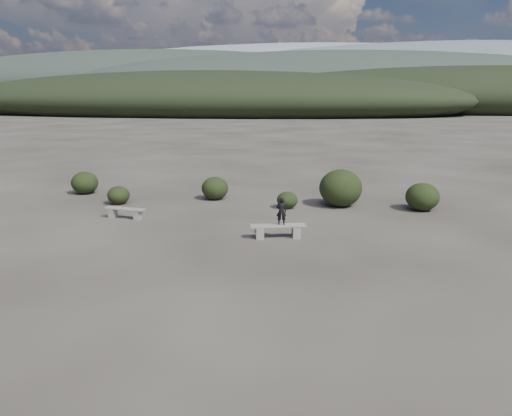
# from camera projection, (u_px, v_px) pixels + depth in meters

# --- Properties ---
(ground) EXTENTS (1200.00, 1200.00, 0.00)m
(ground) POSITION_uv_depth(u_px,v_px,m) (206.00, 278.00, 13.03)
(ground) COLOR #312C26
(ground) RESTS_ON ground
(bench_left) EXTENTS (1.65, 0.56, 0.41)m
(bench_left) POSITION_uv_depth(u_px,v_px,m) (125.00, 212.00, 19.04)
(bench_left) COLOR slate
(bench_left) RESTS_ON ground
(bench_right) EXTENTS (1.87, 0.83, 0.46)m
(bench_right) POSITION_uv_depth(u_px,v_px,m) (278.00, 230.00, 16.50)
(bench_right) COLOR slate
(bench_right) RESTS_ON ground
(seated_person) EXTENTS (0.36, 0.26, 0.93)m
(seated_person) POSITION_uv_depth(u_px,v_px,m) (281.00, 211.00, 16.37)
(seated_person) COLOR black
(seated_person) RESTS_ON bench_right
(shrub_a) EXTENTS (0.95, 0.95, 0.78)m
(shrub_a) POSITION_uv_depth(u_px,v_px,m) (118.00, 195.00, 21.44)
(shrub_a) COLOR black
(shrub_a) RESTS_ON ground
(shrub_b) EXTENTS (1.20, 1.20, 1.02)m
(shrub_b) POSITION_uv_depth(u_px,v_px,m) (215.00, 188.00, 22.32)
(shrub_b) COLOR black
(shrub_b) RESTS_ON ground
(shrub_c) EXTENTS (0.88, 0.88, 0.70)m
(shrub_c) POSITION_uv_depth(u_px,v_px,m) (287.00, 200.00, 20.68)
(shrub_c) COLOR black
(shrub_c) RESTS_ON ground
(shrub_d) EXTENTS (1.79, 1.79, 1.57)m
(shrub_d) POSITION_uv_depth(u_px,v_px,m) (341.00, 188.00, 20.94)
(shrub_d) COLOR black
(shrub_d) RESTS_ON ground
(shrub_e) EXTENTS (1.36, 1.36, 1.13)m
(shrub_e) POSITION_uv_depth(u_px,v_px,m) (422.00, 197.00, 20.25)
(shrub_e) COLOR black
(shrub_e) RESTS_ON ground
(shrub_f) EXTENTS (1.25, 1.25, 1.05)m
(shrub_f) POSITION_uv_depth(u_px,v_px,m) (85.00, 183.00, 23.56)
(shrub_f) COLOR black
(shrub_f) RESTS_ON ground
(mountain_ridges) EXTENTS (500.00, 400.00, 56.00)m
(mountain_ridges) POSITION_uv_depth(u_px,v_px,m) (322.00, 81.00, 337.50)
(mountain_ridges) COLOR black
(mountain_ridges) RESTS_ON ground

